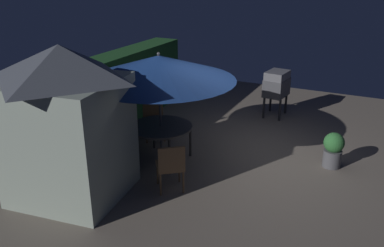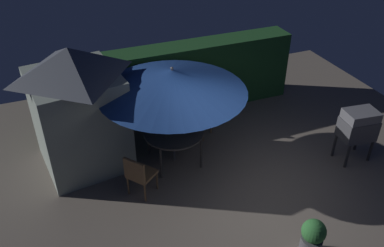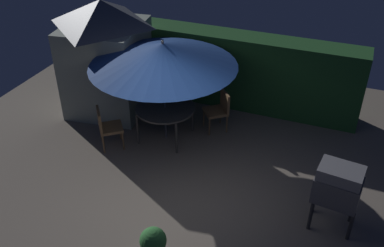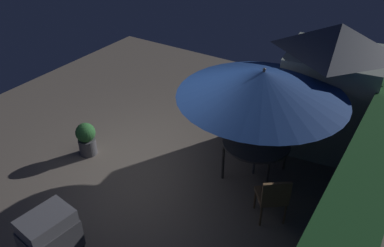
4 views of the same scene
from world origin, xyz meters
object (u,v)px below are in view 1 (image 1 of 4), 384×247
Objects in this scene: patio_umbrella at (159,68)px; potted_plant_by_shed at (333,149)px; patio_table at (161,129)px; chair_far_side at (154,116)px; chair_near_shed at (171,164)px; bbq_grill at (277,85)px; garden_shed at (67,122)px.

patio_umbrella is 4.12× the size of potted_plant_by_shed.
chair_far_side is (0.95, 0.75, -0.17)m from patio_table.
patio_table is at bearing 37.94° from chair_near_shed.
bbq_grill is 3.40m from chair_far_side.
patio_table is at bearing 111.48° from potted_plant_by_shed.
potted_plant_by_shed is at bearing -68.52° from patio_umbrella.
chair_near_shed is at bearing -141.94° from chair_far_side.
chair_far_side is 1.26× the size of potted_plant_by_shed.
patio_table is 3.41m from potted_plant_by_shed.
garden_shed is at bearing 118.31° from chair_near_shed.
chair_near_shed is at bearing 132.75° from potted_plant_by_shed.
chair_far_side is at bearing 0.45° from garden_shed.
patio_table is 1.25m from chair_near_shed.
chair_near_shed is 1.26× the size of potted_plant_by_shed.
potted_plant_by_shed is (1.24, -3.16, -0.32)m from patio_table.
bbq_grill is at bearing -7.45° from chair_near_shed.
potted_plant_by_shed is (3.02, -3.88, -0.95)m from garden_shed.
garden_shed is 2.01m from patio_umbrella.
chair_far_side is (-2.65, 2.10, -0.33)m from bbq_grill.
garden_shed is 5.01m from potted_plant_by_shed.
patio_umbrella reaches higher than chair_near_shed.
garden_shed is 2.89× the size of chair_far_side.
garden_shed reaches higher than potted_plant_by_shed.
potted_plant_by_shed is (-2.36, -1.80, -0.47)m from bbq_grill.
potted_plant_by_shed is (1.24, -3.16, -1.56)m from patio_umbrella.
chair_near_shed is at bearing -142.06° from patio_table.
patio_table is at bearing 159.33° from bbq_grill.
chair_far_side is (2.72, 0.02, -0.81)m from garden_shed.
patio_umbrella is at bearing 0.00° from patio_table.
chair_far_side is (0.95, 0.75, -1.41)m from patio_umbrella.
bbq_grill is at bearing -20.67° from patio_table.
garden_shed reaches higher than chair_near_shed.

